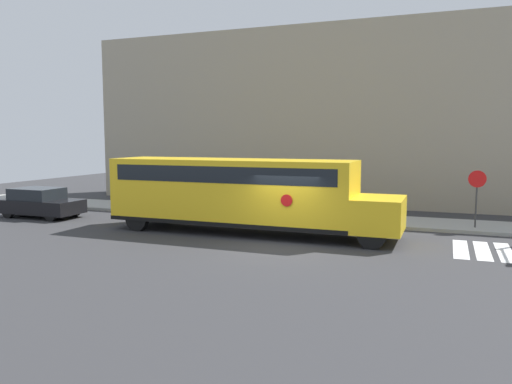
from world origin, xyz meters
TOP-DOWN VIEW (x-y plane):
  - ground_plane at (0.00, 0.00)m, footprint 60.00×60.00m
  - sidewalk_strip at (0.00, 6.50)m, footprint 44.00×3.00m
  - building_backdrop at (0.00, 13.00)m, footprint 32.00×4.00m
  - school_bus at (-2.37, 1.96)m, footprint 11.86×2.57m
  - parked_car at (-13.12, 2.22)m, footprint 4.00×1.84m
  - stop_sign at (6.65, 5.88)m, footprint 0.71×0.10m

SIDE VIEW (x-z plane):
  - ground_plane at x=0.00m, z-range 0.00..0.00m
  - sidewalk_strip at x=0.00m, z-range 0.00..0.15m
  - parked_car at x=-13.12m, z-range 0.00..1.43m
  - stop_sign at x=6.65m, z-range 0.42..2.96m
  - school_bus at x=-2.37m, z-range 0.24..3.25m
  - building_backdrop at x=0.00m, z-range 0.00..10.22m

